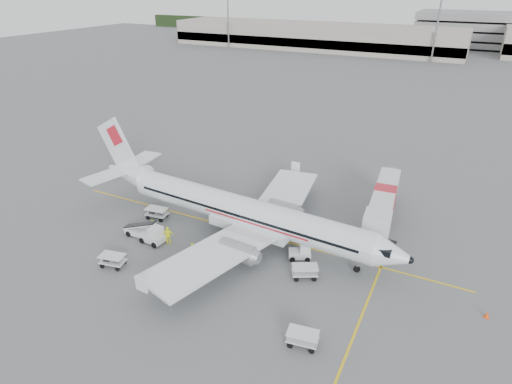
# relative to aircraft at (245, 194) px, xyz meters

# --- Properties ---
(ground) EXTENTS (360.00, 360.00, 0.00)m
(ground) POSITION_rel_aircraft_xyz_m (-0.14, 0.81, -4.91)
(ground) COLOR #56595B
(stripe_lead) EXTENTS (44.00, 0.20, 0.01)m
(stripe_lead) POSITION_rel_aircraft_xyz_m (-0.14, 0.81, -4.91)
(stripe_lead) COLOR yellow
(stripe_lead) RESTS_ON ground
(stripe_cross) EXTENTS (0.20, 20.00, 0.01)m
(stripe_cross) POSITION_rel_aircraft_xyz_m (13.86, -7.19, -4.91)
(stripe_cross) COLOR yellow
(stripe_cross) RESTS_ON ground
(terminal_west) EXTENTS (110.00, 22.00, 9.00)m
(terminal_west) POSITION_rel_aircraft_xyz_m (-40.14, 130.81, -0.41)
(terminal_west) COLOR gray
(terminal_west) RESTS_ON ground
(parking_garage) EXTENTS (62.00, 24.00, 14.00)m
(parking_garage) POSITION_rel_aircraft_xyz_m (24.86, 160.81, 2.09)
(parking_garage) COLOR slate
(parking_garage) RESTS_ON ground
(treeline) EXTENTS (300.00, 3.00, 6.00)m
(treeline) POSITION_rel_aircraft_xyz_m (-0.14, 175.81, -1.91)
(treeline) COLOR black
(treeline) RESTS_ON ground
(mast_west) EXTENTS (3.20, 1.20, 22.00)m
(mast_west) POSITION_rel_aircraft_xyz_m (-70.14, 118.81, 6.09)
(mast_west) COLOR slate
(mast_west) RESTS_ON ground
(mast_center) EXTENTS (3.20, 1.20, 22.00)m
(mast_center) POSITION_rel_aircraft_xyz_m (4.86, 118.81, 6.09)
(mast_center) COLOR slate
(mast_center) RESTS_ON ground
(aircraft) EXTENTS (37.62, 30.51, 9.82)m
(aircraft) POSITION_rel_aircraft_xyz_m (0.00, 0.00, 0.00)
(aircraft) COLOR white
(aircraft) RESTS_ON ground
(jet_bridge) EXTENTS (4.17, 15.53, 4.03)m
(jet_bridge) POSITION_rel_aircraft_xyz_m (12.02, 9.55, -2.90)
(jet_bridge) COLOR silver
(jet_bridge) RESTS_ON ground
(belt_loader) EXTENTS (4.76, 1.90, 2.55)m
(belt_loader) POSITION_rel_aircraft_xyz_m (-9.51, -4.84, -3.64)
(belt_loader) COLOR silver
(belt_loader) RESTS_ON ground
(tug_fore) EXTENTS (2.39, 1.94, 1.61)m
(tug_fore) POSITION_rel_aircraft_xyz_m (6.56, -1.26, -4.11)
(tug_fore) COLOR silver
(tug_fore) RESTS_ON ground
(tug_mid) EXTENTS (2.03, 1.27, 1.50)m
(tug_mid) POSITION_rel_aircraft_xyz_m (-1.45, -9.55, -4.16)
(tug_mid) COLOR silver
(tug_mid) RESTS_ON ground
(tug_aft) EXTENTS (2.54, 1.58, 1.89)m
(tug_aft) POSITION_rel_aircraft_xyz_m (-7.80, -5.32, -3.97)
(tug_aft) COLOR silver
(tug_aft) RESTS_ON ground
(cart_loaded_a) EXTENTS (2.53, 1.67, 1.24)m
(cart_loaded_a) POSITION_rel_aircraft_xyz_m (-10.50, -1.19, -4.29)
(cart_loaded_a) COLOR silver
(cart_loaded_a) RESTS_ON ground
(cart_loaded_b) EXTENTS (2.51, 1.76, 1.20)m
(cart_loaded_b) POSITION_rel_aircraft_xyz_m (-8.52, -10.17, -4.31)
(cart_loaded_b) COLOR silver
(cart_loaded_b) RESTS_ON ground
(cart_empty_a) EXTENTS (2.65, 2.26, 1.19)m
(cart_empty_a) POSITION_rel_aircraft_xyz_m (8.03, -3.78, -4.32)
(cart_empty_a) COLOR silver
(cart_empty_a) RESTS_ON ground
(cart_empty_b) EXTENTS (2.44, 1.66, 1.19)m
(cart_empty_b) POSITION_rel_aircraft_xyz_m (10.70, -11.28, -4.32)
(cart_empty_b) COLOR silver
(cart_empty_b) RESTS_ON ground
(cone_nose) EXTENTS (0.37, 0.37, 0.61)m
(cone_nose) POSITION_rel_aircraft_xyz_m (22.73, -2.11, -4.61)
(cone_nose) COLOR #F7460D
(cone_nose) RESTS_ON ground
(cone_port) EXTENTS (0.36, 0.36, 0.59)m
(cone_port) POSITION_rel_aircraft_xyz_m (-2.77, 15.47, -4.61)
(cone_port) COLOR #F7460D
(cone_port) RESTS_ON ground
(cone_stbd) EXTENTS (0.43, 0.43, 0.71)m
(cone_stbd) POSITION_rel_aircraft_xyz_m (-2.23, -9.20, -4.56)
(cone_stbd) COLOR #F7460D
(cone_stbd) RESTS_ON ground
(crew_a) EXTENTS (0.75, 0.72, 1.72)m
(crew_a) POSITION_rel_aircraft_xyz_m (-2.46, -5.89, -4.05)
(crew_a) COLOR #D1DF0D
(crew_a) RESTS_ON ground
(crew_b) EXTENTS (0.97, 0.98, 1.59)m
(crew_b) POSITION_rel_aircraft_xyz_m (-8.80, -3.98, -4.12)
(crew_b) COLOR #D1DF0D
(crew_b) RESTS_ON ground
(crew_c) EXTENTS (0.76, 1.19, 1.74)m
(crew_c) POSITION_rel_aircraft_xyz_m (-0.90, -4.67, -4.04)
(crew_c) COLOR #D1DF0D
(crew_c) RESTS_ON ground
(crew_d) EXTENTS (1.20, 0.96, 1.90)m
(crew_d) POSITION_rel_aircraft_xyz_m (-6.25, -4.72, -3.96)
(crew_d) COLOR #D1DF0D
(crew_d) RESTS_ON ground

